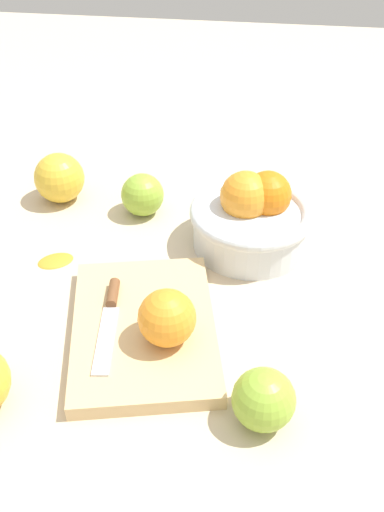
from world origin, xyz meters
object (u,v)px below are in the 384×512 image
(cutting_board, at_px, (144,329))
(knife, at_px, (110,312))
(apple_mid_left, at_px, (142,195))
(apple_back_right, at_px, (264,399))
(orange_on_board, at_px, (167,318))
(bowl, at_px, (252,217))
(apple_front_left, at_px, (59,178))

(cutting_board, relative_size, knife, 1.58)
(apple_mid_left, xyz_separation_m, apple_back_right, (0.38, 0.21, 0.00))
(orange_on_board, distance_m, knife, 0.09)
(cutting_board, xyz_separation_m, apple_back_right, (0.11, 0.15, 0.02))
(orange_on_board, relative_size, knife, 0.44)
(apple_mid_left, relative_size, apple_back_right, 1.00)
(orange_on_board, distance_m, apple_mid_left, 0.30)
(bowl, relative_size, apple_front_left, 2.21)
(apple_front_left, bearing_deg, cutting_board, 34.47)
(cutting_board, distance_m, apple_back_right, 0.19)
(bowl, bearing_deg, apple_front_left, -103.88)
(cutting_board, distance_m, apple_front_left, 0.35)
(cutting_board, bearing_deg, apple_mid_left, -168.21)
(bowl, height_order, apple_back_right, bowl)
(bowl, xyz_separation_m, cutting_board, (0.21, -0.12, -0.04))
(orange_on_board, bearing_deg, apple_back_right, 53.90)
(knife, xyz_separation_m, apple_mid_left, (-0.26, -0.01, 0.01))
(knife, bearing_deg, apple_back_right, 59.36)
(orange_on_board, height_order, knife, orange_on_board)
(orange_on_board, xyz_separation_m, apple_front_left, (-0.31, -0.23, -0.01))
(knife, xyz_separation_m, apple_back_right, (0.12, 0.20, 0.01))
(apple_back_right, bearing_deg, knife, -120.64)
(orange_on_board, height_order, apple_front_left, orange_on_board)
(knife, relative_size, apple_front_left, 1.91)
(apple_back_right, bearing_deg, cutting_board, -125.40)
(apple_front_left, bearing_deg, apple_mid_left, 81.44)
(cutting_board, bearing_deg, knife, -100.66)
(knife, bearing_deg, orange_on_board, 68.85)
(knife, distance_m, apple_front_left, 0.32)
(cutting_board, xyz_separation_m, knife, (-0.01, -0.04, 0.01))
(knife, distance_m, apple_back_right, 0.23)
(apple_mid_left, xyz_separation_m, apple_front_left, (-0.02, -0.14, 0.01))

